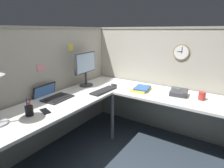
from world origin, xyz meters
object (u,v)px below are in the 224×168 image
Objects in this scene: laptop at (52,96)px; keyboard at (104,91)px; computer_mouse at (114,85)px; cell_phone at (45,111)px; office_phone at (179,93)px; coffee_mug at (202,96)px; wall_clock at (181,52)px; pen_cup at (29,110)px; monitor at (86,66)px; book_stack at (142,89)px.

keyboard is at bearing -36.48° from laptop.
cell_phone is (-1.14, 0.10, -0.01)m from computer_mouse.
keyboard is at bearing 8.89° from cell_phone.
coffee_mug is at bearing -90.34° from office_phone.
coffee_mug is (0.10, -1.19, 0.03)m from computer_mouse.
wall_clock is at bearing -45.85° from keyboard.
pen_cup is at bearing 135.91° from coffee_mug.
pen_cup is at bearing 173.02° from computer_mouse.
coffee_mug is 0.44× the size of wall_clock.
monitor is 0.68m from laptop.
pen_cup is 2.03m from wall_clock.
coffee_mug is (0.32, -1.54, -0.25)m from monitor.
wall_clock reaches higher than coffee_mug.
cell_phone is at bearing 149.53° from wall_clock.
coffee_mug is at bearing -44.09° from pen_cup.
laptop is 1.82× the size of office_phone.
office_phone is 1.00× the size of wall_clock.
book_stack is (0.87, -0.81, -0.00)m from laptop.
office_phone reaches higher than book_stack.
laptop is 0.42m from cell_phone.
laptop is 3.86× the size of computer_mouse.
laptop is at bearing 145.86° from keyboard.
keyboard reaches higher than cell_phone.
coffee_mug is (0.94, -1.57, 0.02)m from laptop.
laptop is at bearing 155.34° from computer_mouse.
coffee_mug is at bearing -28.83° from cell_phone.
monitor is 1.25× the size of laptop.
computer_mouse is (0.83, -0.38, -0.01)m from laptop.
cell_phone is (-0.31, -0.28, -0.02)m from laptop.
office_phone is at bearing -54.28° from laptop.
book_stack is (0.04, -0.43, 0.00)m from computer_mouse.
laptop reaches higher than keyboard.
wall_clock is (1.26, -1.20, 0.49)m from laptop.
cell_phone is at bearing -164.73° from monitor.
pen_cup is at bearing -169.38° from monitor.
office_phone reaches higher than computer_mouse.
book_stack is (0.33, -0.41, 0.01)m from keyboard.
coffee_mug is 0.67m from wall_clock.
laptop is 0.93× the size of keyboard.
wall_clock reaches higher than office_phone.
wall_clock reaches higher than keyboard.
computer_mouse is 0.58× the size of pen_cup.
monitor reaches higher than pen_cup.
monitor is 0.87m from book_stack.
keyboard is (0.54, -0.40, -0.01)m from laptop.
pen_cup is (-0.99, 0.18, 0.04)m from keyboard.
book_stack is at bearing -7.11° from cell_phone.
monitor is 4.81× the size of computer_mouse.
monitor reaches higher than cell_phone.
coffee_mug is at bearing -85.33° from book_stack.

